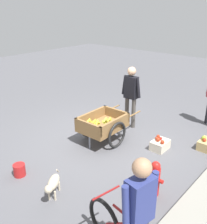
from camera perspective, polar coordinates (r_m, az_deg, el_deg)
ground_plane at (r=6.74m, az=0.10°, el=-5.76°), size 24.00×24.00×0.00m
fruit_cart at (r=6.43m, az=-0.16°, el=-2.85°), size 1.66×0.95×0.73m
vendor_person at (r=7.09m, az=5.88°, el=4.34°), size 0.22×0.59×1.66m
cyclist_person at (r=3.27m, az=7.67°, el=-19.71°), size 0.51×0.26×1.65m
dog at (r=4.86m, az=-10.77°, el=-14.79°), size 0.58×0.42×0.40m
fire_hydrant at (r=4.87m, az=10.91°, el=-13.77°), size 0.25×0.25×0.67m
plastic_bucket at (r=5.62m, az=-17.52°, el=-11.72°), size 0.24×0.24×0.25m
apple_crate at (r=6.69m, az=21.20°, el=-6.37°), size 0.44×0.32×0.32m
mixed_fruit_crate at (r=6.37m, az=11.95°, el=-6.80°), size 0.44×0.32×0.32m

